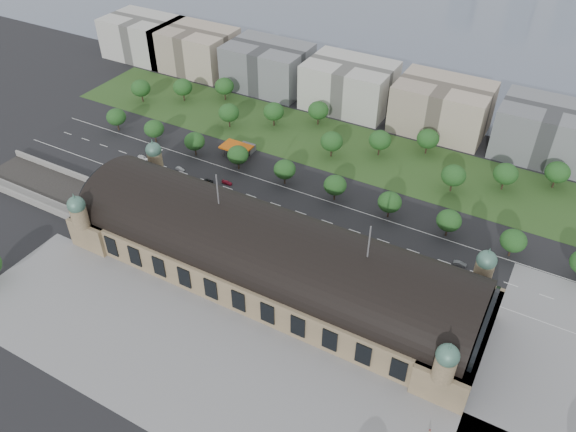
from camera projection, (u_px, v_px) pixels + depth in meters
The scene contains 53 objects.
ground at pixel (270, 277), 200.49m from camera, with size 900.00×900.00×0.00m, color black.
station at pixel (270, 256), 194.10m from camera, with size 150.00×48.40×44.30m.
track_cutting at pixel (47, 191), 240.52m from camera, with size 70.00×24.00×3.10m.
plaza_south at pixel (224, 380), 166.58m from camera, with size 190.00×48.00×0.12m, color gray.
road_slab at pixel (275, 204), 234.12m from camera, with size 260.00×26.00×0.10m, color black.
grass_belt at pixel (342, 147), 269.83m from camera, with size 300.00×45.00×0.10m, color #305120.
petrol_station at pixel (242, 147), 263.88m from camera, with size 14.00×13.00×5.05m.
lake at pixel (480, 22), 404.32m from camera, with size 700.00×320.00×0.08m, color slate.
office_0 at pixel (144, 37), 348.87m from camera, with size 45.00×32.00×24.00m, color #B6B4AC.
office_1 at pixel (196, 49), 333.61m from camera, with size 45.00×32.00×24.00m, color #B9A891.
office_2 at pixel (268, 66), 314.53m from camera, with size 45.00×32.00×24.00m, color slate.
office_3 at pixel (349, 85), 295.45m from camera, with size 45.00×32.00×24.00m, color #B6B4AC.
office_4 at pixel (442, 107), 276.37m from camera, with size 45.00×32.00×24.00m, color #B9A891.
office_5 at pixel (548, 132), 257.29m from camera, with size 45.00×32.00×24.00m, color slate.
tree_row_0 at pixel (116, 117), 277.92m from camera, with size 9.60×9.60×11.52m.
tree_row_1 at pixel (154, 129), 268.76m from camera, with size 9.60×9.60×11.52m.
tree_row_2 at pixel (194, 141), 259.60m from camera, with size 9.60×9.60×11.52m.
tree_row_3 at pixel (238, 155), 250.44m from camera, with size 9.60×9.60×11.52m.
tree_row_4 at pixel (285, 169), 241.29m from camera, with size 9.60×9.60×11.52m.
tree_row_5 at pixel (335, 185), 232.13m from camera, with size 9.60×9.60×11.52m.
tree_row_6 at pixel (390, 202), 222.97m from camera, with size 9.60×9.60×11.52m.
tree_row_7 at pixel (449, 221), 213.81m from camera, with size 9.60×9.60×11.52m.
tree_row_8 at pixel (513, 241), 204.66m from camera, with size 9.60×9.60×11.52m.
tree_belt_0 at pixel (141, 88), 301.87m from camera, with size 10.40×10.40×12.48m.
tree_belt_1 at pixel (183, 87), 302.82m from camera, with size 10.40×10.40×12.48m.
tree_belt_2 at pixel (224, 86), 303.78m from camera, with size 10.40×10.40×12.48m.
tree_belt_3 at pixel (229, 113), 280.12m from camera, with size 10.40×10.40×12.48m.
tree_belt_4 at pixel (274, 112), 281.07m from camera, with size 10.40×10.40×12.48m.
tree_belt_5 at pixel (318, 110), 282.03m from camera, with size 10.40×10.40×12.48m.
tree_belt_6 at pixel (332, 141), 258.37m from camera, with size 10.40×10.40×12.48m.
tree_belt_7 at pixel (380, 140), 259.33m from camera, with size 10.40×10.40×12.48m.
tree_belt_8 at pixel (428, 139), 260.28m from camera, with size 10.40×10.40×12.48m.
tree_belt_9 at pixel (454, 175), 236.62m from camera, with size 10.40×10.40×12.48m.
tree_belt_10 at pixel (506, 174), 237.58m from camera, with size 10.40×10.40×12.48m.
tree_belt_11 at pixel (558, 172), 238.53m from camera, with size 10.40×10.40×12.48m.
traffic_car_0 at pixel (141, 156), 262.08m from camera, with size 1.57×3.90×1.33m, color white.
traffic_car_1 at pixel (180, 169), 253.62m from camera, with size 1.53×4.38×1.44m, color #9A9DA2.
traffic_car_2 at pixel (208, 181), 246.43m from camera, with size 2.14×4.63×1.29m, color black.
traffic_car_3 at pixel (227, 183), 245.29m from camera, with size 1.94×4.78×1.39m, color maroon.
traffic_car_4 at pixel (306, 223), 223.06m from camera, with size 1.80×4.47×1.52m, color #162440.
traffic_car_5 at pixel (460, 264), 204.74m from camera, with size 1.66×4.77×1.57m, color #5C5F64.
traffic_car_6 at pixel (481, 282), 197.35m from camera, with size 2.42×5.25×1.46m, color silver.
parked_car_0 at pixel (191, 195), 237.68m from camera, with size 1.74×5.00×1.65m, color black.
parked_car_1 at pixel (190, 195), 237.90m from camera, with size 2.67×5.80×1.61m, color maroon.
parked_car_2 at pixel (216, 212), 229.08m from camera, with size 1.93×4.75×1.38m, color #1B1844.
parked_car_3 at pixel (200, 204), 232.97m from camera, with size 1.94×4.81×1.64m, color slate.
parked_car_4 at pixel (180, 195), 237.81m from camera, with size 1.70×4.89×1.61m, color silver.
parked_car_5 at pixel (221, 213), 228.03m from camera, with size 2.66×5.76×1.60m, color #9C9EA5.
parked_car_6 at pixel (209, 204), 232.84m from camera, with size 2.30×5.65×1.64m, color black.
bus_west at pixel (271, 218), 223.88m from camera, with size 2.98×12.75×3.55m, color #BD361E.
bus_mid at pixel (289, 225), 220.67m from camera, with size 3.14×13.42×3.74m, color beige.
bus_east at pixel (376, 256), 206.83m from camera, with size 2.64×11.29×3.14m, color silver.
pedestrian_0 at pixel (430, 431), 152.67m from camera, with size 0.82×0.47×1.69m, color gray.
Camera 1 is at (75.39, -122.24, 141.73)m, focal length 35.00 mm.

